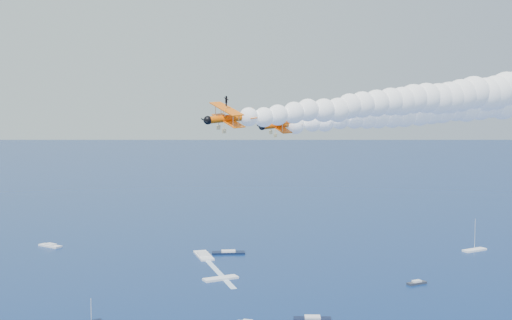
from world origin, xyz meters
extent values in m
cube|color=white|center=(14.37, 162.73, 0.35)|extent=(5.41, 15.62, 0.70)
cube|color=black|center=(29.32, 82.38, 0.35)|extent=(10.47, 5.82, 0.70)
cube|color=#2C303B|center=(73.41, 107.74, 0.35)|extent=(6.97, 3.47, 0.70)
cube|color=white|center=(13.96, 129.11, 0.35)|extent=(12.16, 6.18, 0.70)
cube|color=white|center=(118.25, 145.40, 0.35)|extent=(11.02, 6.12, 0.70)
cube|color=white|center=(-42.13, 194.97, 0.35)|extent=(9.54, 10.02, 0.70)
cube|color=black|center=(24.38, 164.91, 0.35)|extent=(13.12, 6.26, 0.70)
cube|color=white|center=(15.17, 136.00, 0.03)|extent=(3.13, 38.04, 0.04)
camera|label=1|loc=(-29.28, -82.77, 58.46)|focal=47.26mm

